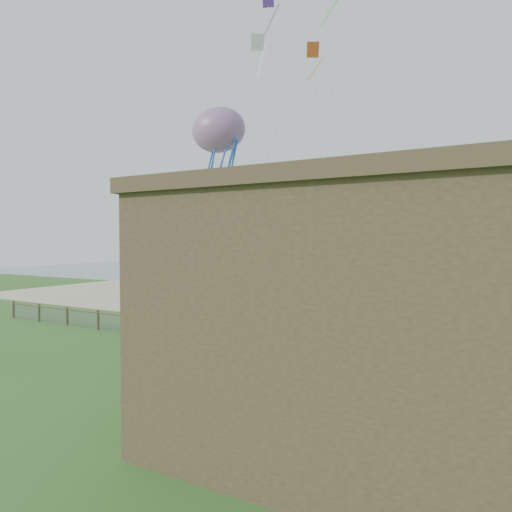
% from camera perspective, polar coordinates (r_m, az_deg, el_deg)
% --- Properties ---
extents(ground, '(160.00, 160.00, 0.00)m').
position_cam_1_polar(ground, '(21.24, -15.11, -13.92)').
color(ground, '#325C1F').
rests_on(ground, ground).
extents(sand_beach, '(72.00, 20.00, 0.02)m').
position_cam_1_polar(sand_beach, '(39.68, 7.95, -6.42)').
color(sand_beach, tan).
rests_on(sand_beach, ground).
extents(ocean, '(160.00, 68.00, 0.02)m').
position_cam_1_polar(ocean, '(82.00, 19.31, -2.17)').
color(ocean, slate).
rests_on(ocean, ground).
extents(chainlink_fence, '(36.20, 0.20, 1.25)m').
position_cam_1_polar(chainlink_fence, '(25.60, -5.51, -9.85)').
color(chainlink_fence, '#493729').
rests_on(chainlink_fence, ground).
extents(motel, '(15.00, 10.00, 7.00)m').
position_cam_1_polar(motel, '(13.78, 23.52, -7.78)').
color(motel, '#493726').
rests_on(motel, ground).
extents(motel_deck, '(15.00, 2.00, 0.50)m').
position_cam_1_polar(motel_deck, '(20.34, 25.20, -14.03)').
color(motel_deck, brown).
rests_on(motel_deck, ground).
extents(picnic_table, '(1.83, 1.52, 0.69)m').
position_cam_1_polar(picnic_table, '(21.64, 3.70, -12.61)').
color(picnic_table, brown).
rests_on(picnic_table, ground).
extents(octopus_kite, '(4.56, 3.91, 7.91)m').
position_cam_1_polar(octopus_kite, '(33.25, -4.71, 12.01)').
color(octopus_kite, '#FF3F28').
extents(kite_white, '(2.01, 2.12, 2.66)m').
position_cam_1_polar(kite_white, '(38.44, 0.19, 24.20)').
color(kite_white, white).
extents(kite_purple, '(1.52, 1.91, 2.49)m').
position_cam_1_polar(kite_purple, '(37.88, 1.53, 28.42)').
color(kite_purple, '#592D95').
extents(kite_red, '(1.57, 1.80, 2.20)m').
position_cam_1_polar(kite_red, '(32.39, 7.12, 23.28)').
color(kite_red, orange).
extents(kite_green, '(1.90, 2.04, 2.70)m').
position_cam_1_polar(kite_green, '(37.23, 8.81, 28.84)').
color(kite_green, green).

